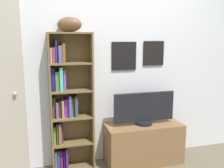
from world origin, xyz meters
name	(u,v)px	position (x,y,z in m)	size (l,w,h in m)	color
back_wall	(112,69)	(0.00, 1.13, 1.20)	(4.80, 0.08, 2.40)	silver
bookshelf	(67,104)	(-0.59, 1.01, 0.82)	(0.50, 0.24, 1.65)	brown
football	(69,24)	(-0.54, 0.98, 1.74)	(0.29, 0.17, 0.17)	brown
tv_stand	(143,143)	(0.35, 0.89, 0.26)	(0.97, 0.42, 0.51)	brown
television	(144,109)	(0.35, 0.89, 0.71)	(0.79, 0.22, 0.41)	black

